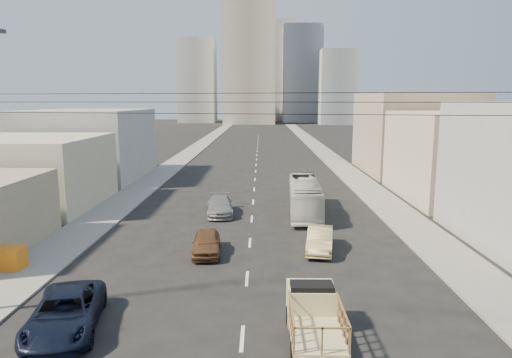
{
  "coord_description": "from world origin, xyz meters",
  "views": [
    {
      "loc": [
        0.72,
        -14.26,
        9.05
      ],
      "look_at": [
        0.35,
        17.94,
        3.5
      ],
      "focal_mm": 32.0,
      "sensor_mm": 36.0,
      "label": 1
    }
  ],
  "objects_px": {
    "sedan_brown": "(206,243)",
    "sedan_grey": "(220,206)",
    "city_bus": "(305,197)",
    "flatbed_pickup": "(314,313)",
    "navy_pickup": "(65,313)",
    "sedan_tan": "(320,240)",
    "crate_stack": "(6,258)"
  },
  "relations": [
    {
      "from": "sedan_brown",
      "to": "sedan_tan",
      "type": "distance_m",
      "value": 6.87
    },
    {
      "from": "navy_pickup",
      "to": "crate_stack",
      "type": "height_order",
      "value": "navy_pickup"
    },
    {
      "from": "sedan_grey",
      "to": "crate_stack",
      "type": "height_order",
      "value": "sedan_grey"
    },
    {
      "from": "sedan_brown",
      "to": "sedan_grey",
      "type": "height_order",
      "value": "sedan_grey"
    },
    {
      "from": "sedan_tan",
      "to": "navy_pickup",
      "type": "bearing_deg",
      "value": -129.75
    },
    {
      "from": "flatbed_pickup",
      "to": "navy_pickup",
      "type": "height_order",
      "value": "flatbed_pickup"
    },
    {
      "from": "navy_pickup",
      "to": "city_bus",
      "type": "xyz_separation_m",
      "value": [
        11.28,
        19.21,
        0.63
      ]
    },
    {
      "from": "sedan_tan",
      "to": "flatbed_pickup",
      "type": "bearing_deg",
      "value": -89.5
    },
    {
      "from": "city_bus",
      "to": "sedan_tan",
      "type": "bearing_deg",
      "value": -86.8
    },
    {
      "from": "sedan_brown",
      "to": "sedan_grey",
      "type": "distance_m",
      "value": 9.54
    },
    {
      "from": "city_bus",
      "to": "sedan_grey",
      "type": "distance_m",
      "value": 6.88
    },
    {
      "from": "flatbed_pickup",
      "to": "city_bus",
      "type": "bearing_deg",
      "value": 85.62
    },
    {
      "from": "flatbed_pickup",
      "to": "sedan_grey",
      "type": "relative_size",
      "value": 0.89
    },
    {
      "from": "sedan_brown",
      "to": "sedan_tan",
      "type": "relative_size",
      "value": 0.95
    },
    {
      "from": "sedan_brown",
      "to": "crate_stack",
      "type": "xyz_separation_m",
      "value": [
        -10.46,
        -2.83,
        -0.01
      ]
    },
    {
      "from": "crate_stack",
      "to": "flatbed_pickup",
      "type": "bearing_deg",
      "value": -24.05
    },
    {
      "from": "navy_pickup",
      "to": "sedan_brown",
      "type": "distance_m",
      "value": 10.34
    },
    {
      "from": "city_bus",
      "to": "sedan_brown",
      "type": "bearing_deg",
      "value": -121.56
    },
    {
      "from": "city_bus",
      "to": "crate_stack",
      "type": "bearing_deg",
      "value": -140.71
    },
    {
      "from": "flatbed_pickup",
      "to": "sedan_grey",
      "type": "distance_m",
      "value": 20.11
    },
    {
      "from": "flatbed_pickup",
      "to": "navy_pickup",
      "type": "relative_size",
      "value": 0.8
    },
    {
      "from": "city_bus",
      "to": "sedan_brown",
      "type": "height_order",
      "value": "city_bus"
    },
    {
      "from": "navy_pickup",
      "to": "crate_stack",
      "type": "relative_size",
      "value": 3.06
    },
    {
      "from": "sedan_grey",
      "to": "crate_stack",
      "type": "relative_size",
      "value": 2.75
    },
    {
      "from": "flatbed_pickup",
      "to": "sedan_grey",
      "type": "bearing_deg",
      "value": 105.34
    },
    {
      "from": "sedan_brown",
      "to": "city_bus",
      "type": "bearing_deg",
      "value": 50.74
    },
    {
      "from": "city_bus",
      "to": "sedan_grey",
      "type": "bearing_deg",
      "value": -174.08
    },
    {
      "from": "sedan_brown",
      "to": "sedan_tan",
      "type": "xyz_separation_m",
      "value": [
        6.84,
        0.62,
        0.01
      ]
    },
    {
      "from": "flatbed_pickup",
      "to": "crate_stack",
      "type": "height_order",
      "value": "flatbed_pickup"
    },
    {
      "from": "navy_pickup",
      "to": "crate_stack",
      "type": "xyz_separation_m",
      "value": [
        -5.97,
        6.48,
        -0.08
      ]
    },
    {
      "from": "sedan_brown",
      "to": "navy_pickup",
      "type": "bearing_deg",
      "value": -120.57
    },
    {
      "from": "sedan_tan",
      "to": "crate_stack",
      "type": "distance_m",
      "value": 17.65
    }
  ]
}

